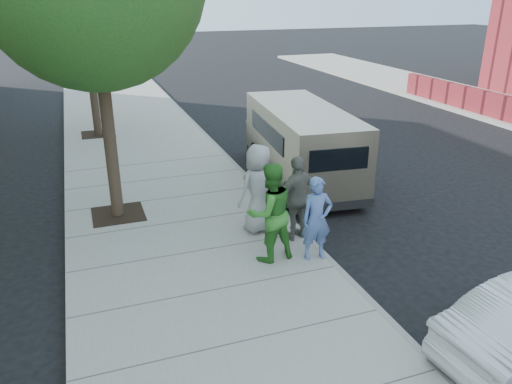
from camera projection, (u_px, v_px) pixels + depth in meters
ground at (242, 250)px, 10.54m from camera, size 120.00×120.00×0.00m
sidewalk at (195, 254)px, 10.20m from camera, size 5.00×60.00×0.15m
curb_face at (304, 236)px, 10.97m from camera, size 0.12×60.00×0.16m
parking_meter at (258, 168)px, 11.62m from camera, size 0.33×0.20×1.53m
van at (300, 143)px, 14.01m from camera, size 2.44×5.87×2.12m
person_officer at (317, 219)px, 9.64m from camera, size 0.65×0.46×1.68m
person_green_shirt at (270, 213)px, 9.55m from camera, size 1.06×0.88×1.98m
person_gray_shirt at (258, 189)px, 10.75m from camera, size 1.10×0.89×1.95m
person_striped_polo at (298, 198)px, 10.40m from camera, size 1.16×0.72×1.83m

